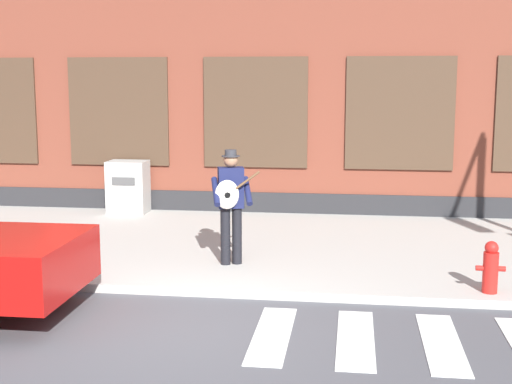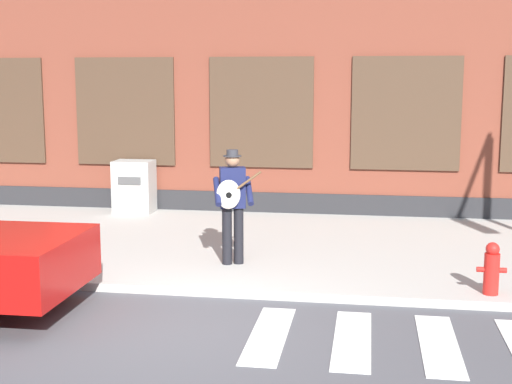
# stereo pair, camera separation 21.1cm
# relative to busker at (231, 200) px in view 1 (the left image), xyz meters

# --- Properties ---
(ground_plane) EXTENTS (160.00, 160.00, 0.00)m
(ground_plane) POSITION_rel_busker_xyz_m (-0.22, -2.71, -1.12)
(ground_plane) COLOR #4C4C51
(sidewalk) EXTENTS (28.00, 5.70, 0.12)m
(sidewalk) POSITION_rel_busker_xyz_m (-0.22, 1.52, -1.06)
(sidewalk) COLOR #ADAAA3
(sidewalk) RESTS_ON ground
(building_backdrop) EXTENTS (28.00, 4.06, 7.97)m
(building_backdrop) POSITION_rel_busker_xyz_m (-0.22, 6.36, 2.85)
(building_backdrop) COLOR brown
(building_backdrop) RESTS_ON ground
(crosswalk) EXTENTS (5.20, 1.90, 0.01)m
(crosswalk) POSITION_rel_busker_xyz_m (3.33, -2.63, -1.12)
(crosswalk) COLOR silver
(crosswalk) RESTS_ON ground
(busker) EXTENTS (0.78, 0.65, 1.76)m
(busker) POSITION_rel_busker_xyz_m (0.00, 0.00, 0.00)
(busker) COLOR black
(busker) RESTS_ON sidewalk
(utility_box) EXTENTS (0.81, 0.61, 1.11)m
(utility_box) POSITION_rel_busker_xyz_m (-2.88, 3.92, -0.45)
(utility_box) COLOR #ADADA8
(utility_box) RESTS_ON sidewalk
(fire_hydrant) EXTENTS (0.38, 0.20, 0.70)m
(fire_hydrant) POSITION_rel_busker_xyz_m (3.66, -0.98, -0.66)
(fire_hydrant) COLOR red
(fire_hydrant) RESTS_ON sidewalk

